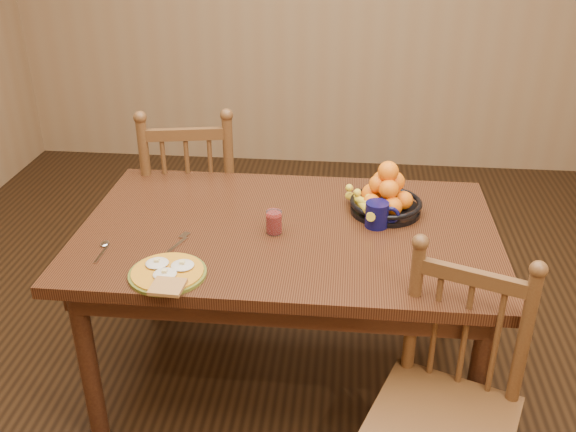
# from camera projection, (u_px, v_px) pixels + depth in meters

# --- Properties ---
(room) EXTENTS (4.52, 5.02, 2.72)m
(room) POSITION_uv_depth(u_px,v_px,m) (288.00, 74.00, 2.20)
(room) COLOR black
(room) RESTS_ON ground
(dining_table) EXTENTS (1.60, 1.00, 0.75)m
(dining_table) POSITION_uv_depth(u_px,v_px,m) (288.00, 247.00, 2.51)
(dining_table) COLOR black
(dining_table) RESTS_ON ground
(chair_far) EXTENTS (0.54, 0.52, 1.02)m
(chair_far) POSITION_uv_depth(u_px,v_px,m) (193.00, 207.00, 3.20)
(chair_far) COLOR #492C16
(chair_far) RESTS_ON ground
(chair_near) EXTENTS (0.54, 0.53, 0.94)m
(chair_near) POSITION_uv_depth(u_px,v_px,m) (447.00, 408.00, 2.02)
(chair_near) COLOR #492C16
(chair_near) RESTS_ON ground
(breakfast_plate) EXTENTS (0.26, 0.29, 0.04)m
(breakfast_plate) POSITION_uv_depth(u_px,v_px,m) (168.00, 273.00, 2.16)
(breakfast_plate) COLOR #59601E
(breakfast_plate) RESTS_ON dining_table
(fork) EXTENTS (0.06, 0.18, 0.00)m
(fork) POSITION_uv_depth(u_px,v_px,m) (179.00, 242.00, 2.36)
(fork) COLOR silver
(fork) RESTS_ON dining_table
(spoon) EXTENTS (0.04, 0.16, 0.01)m
(spoon) POSITION_uv_depth(u_px,v_px,m) (104.00, 247.00, 2.33)
(spoon) COLOR silver
(spoon) RESTS_ON dining_table
(coffee_mug) EXTENTS (0.13, 0.09, 0.10)m
(coffee_mug) POSITION_uv_depth(u_px,v_px,m) (378.00, 214.00, 2.46)
(coffee_mug) COLOR #0A0A39
(coffee_mug) RESTS_ON dining_table
(juice_glass) EXTENTS (0.06, 0.06, 0.09)m
(juice_glass) POSITION_uv_depth(u_px,v_px,m) (274.00, 223.00, 2.42)
(juice_glass) COLOR silver
(juice_glass) RESTS_ON dining_table
(fruit_bowl) EXTENTS (0.32, 0.32, 0.22)m
(fruit_bowl) POSITION_uv_depth(u_px,v_px,m) (384.00, 197.00, 2.56)
(fruit_bowl) COLOR black
(fruit_bowl) RESTS_ON dining_table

